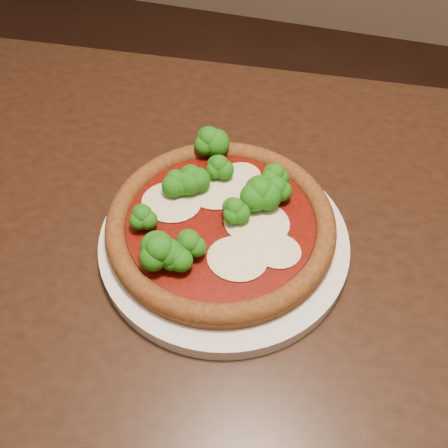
# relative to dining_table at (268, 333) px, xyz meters

# --- Properties ---
(dining_table) EXTENTS (1.16, 0.93, 0.75)m
(dining_table) POSITION_rel_dining_table_xyz_m (0.00, 0.00, 0.00)
(dining_table) COLOR black
(dining_table) RESTS_ON floor
(plate) EXTENTS (0.29, 0.29, 0.02)m
(plate) POSITION_rel_dining_table_xyz_m (-0.07, 0.04, 0.11)
(plate) COLOR silver
(plate) RESTS_ON dining_table
(pizza) EXTENTS (0.26, 0.26, 0.06)m
(pizza) POSITION_rel_dining_table_xyz_m (-0.08, 0.06, 0.14)
(pizza) COLOR brown
(pizza) RESTS_ON plate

